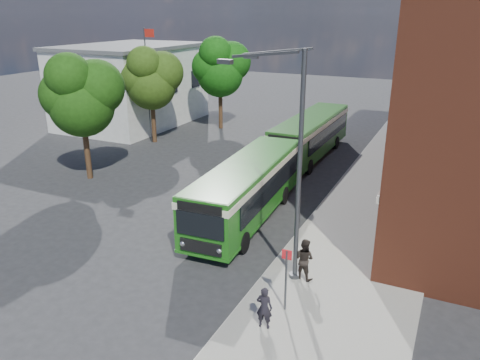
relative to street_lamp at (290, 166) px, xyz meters
The scene contains 14 objects.
ground 7.10m from the street_lamp, 157.54° to the left, with size 120.00×120.00×0.00m, color #2A2A2D.
pavement 11.27m from the street_lamp, 77.80° to the left, with size 6.00×48.00×0.15m, color gray.
kerb_line 11.12m from the street_lamp, 95.07° to the left, with size 0.12×48.00×0.01m, color beige.
white_building 30.38m from the street_lamp, 138.79° to the left, with size 9.40×13.40×7.30m.
flagpole 22.89m from the street_lamp, 139.05° to the left, with size 0.95×0.10×9.00m.
street_lamp is the anchor object (origin of this frame).
bus_stop_sign 4.02m from the street_lamp, 70.87° to the right, with size 0.35×0.08×2.52m.
bus_front 6.70m from the street_lamp, 129.67° to the left, with size 3.19×11.01×3.02m.
bus_rear 17.39m from the street_lamp, 104.32° to the left, with size 2.73×11.55×3.02m.
pedestrian_a 5.20m from the street_lamp, 82.23° to the right, with size 0.55×0.36×1.52m, color black.
pedestrian_b 3.86m from the street_lamp, ahead, with size 0.83×0.64×1.70m, color black.
tree_left 16.65m from the street_lamp, 159.38° to the left, with size 4.71×4.48×7.96m.
tree_mid 22.70m from the street_lamp, 138.50° to the left, with size 4.57×4.35×7.72m.
tree_right 25.98m from the street_lamp, 123.44° to the left, with size 4.86×4.62×8.21m.
Camera 1 is at (10.23, -17.64, 10.18)m, focal length 35.00 mm.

